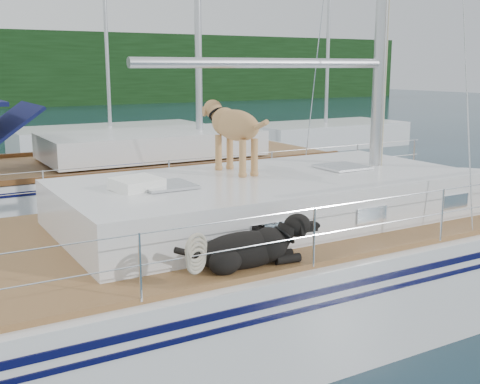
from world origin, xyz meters
TOP-DOWN VIEW (x-y plane):
  - ground at (0.00, 0.00)m, footprint 120.00×120.00m
  - main_sailboat at (0.09, -0.00)m, footprint 12.00×3.80m
  - neighbor_sailboat at (0.75, 6.44)m, footprint 11.00×3.50m
  - bg_boat_center at (4.00, 16.00)m, footprint 7.20×3.00m
  - bg_boat_east at (12.00, 13.00)m, footprint 6.40×3.00m

SIDE VIEW (x-z plane):
  - ground at x=0.00m, z-range 0.00..0.00m
  - bg_boat_center at x=4.00m, z-range -5.37..6.28m
  - bg_boat_east at x=12.00m, z-range -5.37..6.28m
  - neighbor_sailboat at x=0.75m, z-range -6.02..7.28m
  - main_sailboat at x=0.09m, z-range -6.33..7.68m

